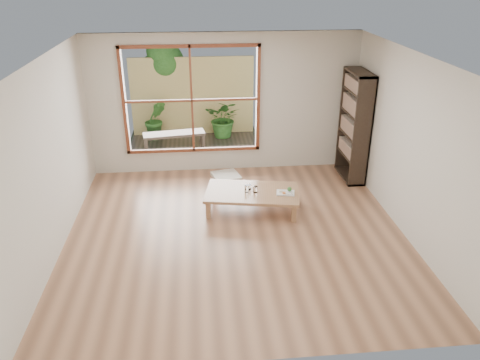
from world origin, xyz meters
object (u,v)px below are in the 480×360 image
object	(u,v)px
bookshelf	(354,126)
food_tray	(286,192)
garden_bench	(174,136)
low_table	(252,193)

from	to	relation	value
bookshelf	food_tray	xyz separation A→B (m)	(-1.46, -1.23, -0.65)
bookshelf	food_tray	world-z (taller)	bookshelf
food_tray	garden_bench	distance (m)	3.39
low_table	bookshelf	size ratio (longest dim) A/B	0.82
low_table	bookshelf	distance (m)	2.39
food_tray	garden_bench	bearing A→B (deg)	134.97
low_table	bookshelf	xyz separation A→B (m)	(1.99, 1.12, 0.71)
bookshelf	garden_bench	world-z (taller)	bookshelf
low_table	food_tray	xyz separation A→B (m)	(0.53, -0.12, 0.06)
low_table	garden_bench	distance (m)	3.02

